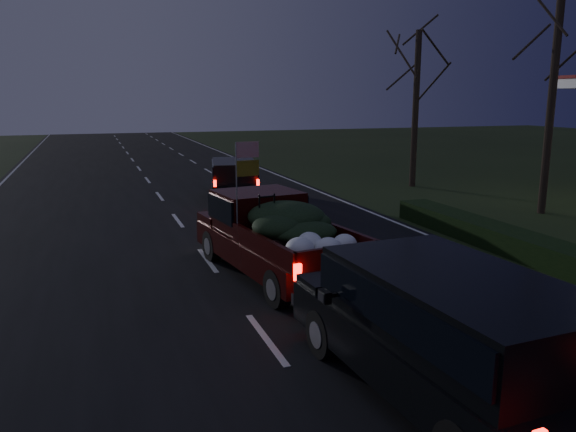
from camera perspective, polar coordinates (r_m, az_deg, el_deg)
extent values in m
plane|color=black|center=(9.82, -2.25, -12.43)|extent=(120.00, 120.00, 0.00)
cube|color=black|center=(9.82, -2.25, -12.38)|extent=(14.00, 120.00, 0.02)
cube|color=black|center=(16.01, 21.96, -2.51)|extent=(1.00, 10.00, 0.60)
cylinder|color=black|center=(21.70, 25.27, 11.34)|extent=(0.28, 0.28, 8.50)
cylinder|color=black|center=(26.62, 12.83, 10.44)|extent=(0.28, 0.28, 7.00)
cube|color=#310806|center=(13.05, -1.39, -3.35)|extent=(2.75, 5.34, 0.56)
cube|color=#310806|center=(13.68, -3.11, 0.64)|extent=(2.10, 1.89, 0.92)
cube|color=black|center=(13.66, -3.11, 1.06)|extent=(2.19, 1.80, 0.56)
cube|color=#310806|center=(11.84, 1.46, -3.42)|extent=(2.28, 3.10, 0.06)
ellipsoid|color=black|center=(12.18, 0.51, -0.75)|extent=(1.88, 2.05, 0.61)
cylinder|color=gray|center=(12.37, -5.24, 2.76)|extent=(0.03, 0.03, 2.04)
cube|color=red|center=(12.37, -4.13, 6.74)|extent=(0.53, 0.10, 0.35)
cube|color=gold|center=(12.41, -4.10, 4.86)|extent=(0.53, 0.10, 0.35)
cube|color=black|center=(23.46, -5.50, 3.31)|extent=(2.62, 4.60, 0.54)
cube|color=black|center=(23.16, -5.50, 4.72)|extent=(2.28, 3.43, 0.72)
cube|color=black|center=(23.15, -5.50, 4.90)|extent=(2.36, 3.36, 0.43)
cube|color=black|center=(8.16, 15.21, -13.01)|extent=(2.44, 5.30, 0.65)
cube|color=black|center=(7.68, 16.75, -8.74)|extent=(2.23, 3.89, 0.86)
cube|color=black|center=(7.65, 16.79, -8.14)|extent=(2.34, 3.78, 0.52)
cube|color=black|center=(8.10, 3.75, -8.15)|extent=(0.12, 0.24, 0.17)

